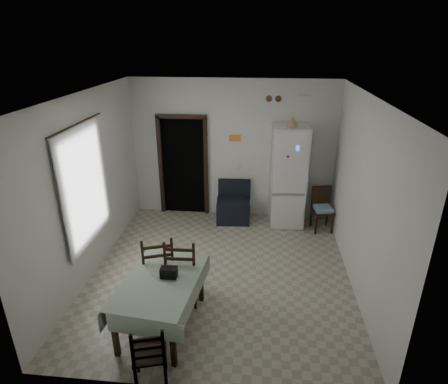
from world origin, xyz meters
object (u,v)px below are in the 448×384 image
dining_table (162,303)px  corner_chair (323,210)px  dining_chair_far_right (183,268)px  dining_chair_near_head (150,352)px  dining_chair_far_left (158,266)px  navy_seat (233,202)px  fridge (288,177)px

dining_table → corner_chair: bearing=56.3°
dining_chair_far_right → dining_chair_near_head: (-0.08, -1.47, -0.11)m
dining_chair_far_left → dining_chair_near_head: bearing=82.3°
navy_seat → dining_table: bearing=-106.1°
fridge → navy_seat: fridge is taller
dining_table → dining_chair_far_right: size_ratio=1.31×
fridge → dining_table: 3.75m
fridge → dining_chair_near_head: size_ratio=2.39×
fridge → dining_chair_far_left: bearing=-131.3°
dining_chair_near_head → dining_table: bearing=-100.0°
fridge → navy_seat: (-1.10, 0.00, -0.62)m
dining_chair_far_left → dining_chair_far_right: bearing=157.0°
fridge → dining_chair_near_head: fridge is taller
corner_chair → dining_table: size_ratio=0.63×
navy_seat → dining_table: (-0.70, -3.23, -0.05)m
dining_chair_far_left → dining_chair_near_head: dining_chair_far_left is taller
corner_chair → dining_chair_far_right: bearing=-144.7°
dining_chair_far_right → dining_chair_near_head: 1.47m
navy_seat → dining_chair_near_head: (-0.60, -4.12, 0.02)m
dining_table → dining_chair_near_head: (0.10, -0.89, 0.06)m
fridge → dining_chair_near_head: (-1.70, -4.12, -0.60)m
navy_seat → dining_table: 3.30m
fridge → dining_table: (-1.79, -3.23, -0.67)m
dining_chair_far_right → navy_seat: bearing=-102.8°
dining_chair_far_left → dining_chair_far_right: size_ratio=1.01×
dining_table → dining_chair_far_right: bearing=79.7°
fridge → dining_chair_far_left: size_ratio=1.89×
dining_chair_far_right → dining_chair_far_left: bearing=-5.6°
dining_table → dining_chair_near_head: 0.90m
navy_seat → corner_chair: 1.83m
navy_seat → dining_chair_far_right: 2.71m
fridge → dining_chair_far_right: fridge is taller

